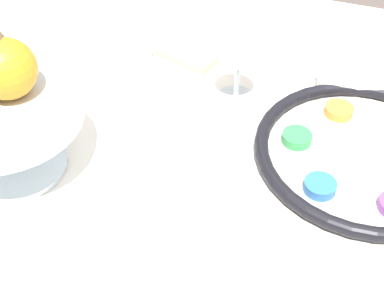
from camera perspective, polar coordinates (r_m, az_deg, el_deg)
seder_plate at (r=0.78m, az=17.91°, el=-1.07°), size 0.31×0.31×0.03m
wine_glass at (r=0.81m, az=5.09°, el=10.78°), size 0.07×0.07×0.14m
fruit_stand at (r=0.72m, az=-19.35°, el=2.62°), size 0.20×0.20×0.12m
orange_fruit at (r=0.69m, az=-19.26°, el=7.58°), size 0.08×0.08×0.08m
bread_plate at (r=0.96m, az=0.36°, el=10.07°), size 0.15×0.15×0.02m
napkin_roll at (r=0.90m, az=19.05°, el=6.14°), size 0.18×0.08×0.05m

